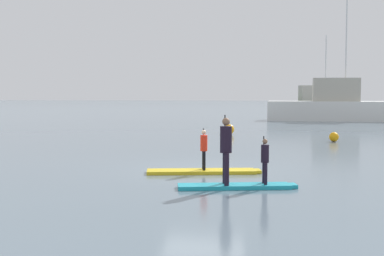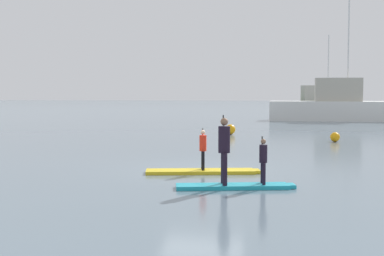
% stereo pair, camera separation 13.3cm
% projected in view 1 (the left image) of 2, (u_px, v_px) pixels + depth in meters
% --- Properties ---
extents(ground_plane, '(240.00, 240.00, 0.00)m').
position_uv_depth(ground_plane, '(203.00, 171.00, 16.09)').
color(ground_plane, slate).
extents(paddleboard_near, '(3.44, 1.25, 0.10)m').
position_uv_depth(paddleboard_near, '(204.00, 171.00, 15.63)').
color(paddleboard_near, gold).
rests_on(paddleboard_near, ground).
extents(paddler_child_solo, '(0.24, 0.41, 1.23)m').
position_uv_depth(paddler_child_solo, '(204.00, 147.00, 15.59)').
color(paddler_child_solo, black).
rests_on(paddler_child_solo, paddleboard_near).
extents(paddleboard_far, '(3.03, 1.09, 0.10)m').
position_uv_depth(paddleboard_far, '(237.00, 186.00, 13.20)').
color(paddleboard_far, '#1E9EB2').
rests_on(paddleboard_far, ground).
extents(paddler_adult, '(0.35, 0.52, 1.74)m').
position_uv_depth(paddler_adult, '(226.00, 146.00, 13.12)').
color(paddler_adult, black).
rests_on(paddler_adult, paddleboard_far).
extents(paddler_child_front, '(0.23, 0.40, 1.19)m').
position_uv_depth(paddler_child_front, '(265.00, 159.00, 13.21)').
color(paddler_child_front, black).
rests_on(paddler_child_front, paddleboard_far).
extents(fishing_boat_white_large, '(11.41, 3.61, 10.19)m').
position_uv_depth(fishing_boat_white_large, '(337.00, 106.00, 43.12)').
color(fishing_boat_white_large, silver).
rests_on(fishing_boat_white_large, ground).
extents(motor_boat_small_navy, '(10.00, 3.91, 8.44)m').
position_uv_depth(motor_boat_small_navy, '(324.00, 103.00, 56.93)').
color(motor_boat_small_navy, '#2D5638').
rests_on(motor_boat_small_navy, ground).
extents(mooring_buoy_near, '(0.58, 0.58, 0.58)m').
position_uv_depth(mooring_buoy_near, '(229.00, 129.00, 29.52)').
color(mooring_buoy_near, orange).
rests_on(mooring_buoy_near, ground).
extents(mooring_buoy_mid, '(0.46, 0.46, 0.46)m').
position_uv_depth(mooring_buoy_mid, '(334.00, 137.00, 25.35)').
color(mooring_buoy_mid, orange).
rests_on(mooring_buoy_mid, ground).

